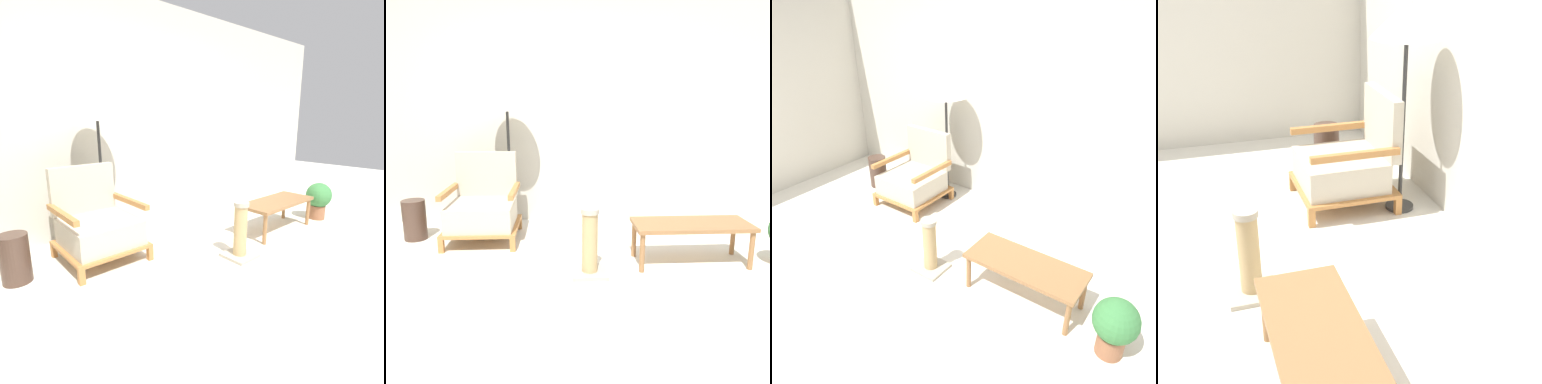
% 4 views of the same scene
% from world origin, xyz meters
% --- Properties ---
extents(ground_plane, '(14.00, 14.00, 0.00)m').
position_xyz_m(ground_plane, '(0.00, 0.00, 0.00)').
color(ground_plane, silver).
extents(wall_back, '(8.00, 0.06, 2.70)m').
position_xyz_m(wall_back, '(0.00, 2.11, 1.35)').
color(wall_back, beige).
rests_on(wall_back, ground_plane).
extents(armchair, '(0.72, 0.73, 0.87)m').
position_xyz_m(armchair, '(-0.76, 1.43, 0.33)').
color(armchair, '#B2753D').
rests_on(armchair, ground_plane).
extents(floor_lamp, '(0.51, 0.51, 1.56)m').
position_xyz_m(floor_lamp, '(-0.52, 1.78, 1.39)').
color(floor_lamp, '#2D2D2D').
rests_on(floor_lamp, ground_plane).
extents(coffee_table, '(1.00, 0.42, 0.37)m').
position_xyz_m(coffee_table, '(1.16, 0.70, 0.32)').
color(coffee_table, olive).
rests_on(coffee_table, ground_plane).
extents(vase, '(0.23, 0.23, 0.41)m').
position_xyz_m(vase, '(-1.47, 1.45, 0.21)').
color(vase, '#473328').
rests_on(vase, ground_plane).
extents(potted_plant, '(0.33, 0.33, 0.49)m').
position_xyz_m(potted_plant, '(1.95, 0.56, 0.29)').
color(potted_plant, '#935B3D').
rests_on(potted_plant, ground_plane).
extents(scratching_post, '(0.29, 0.29, 0.56)m').
position_xyz_m(scratching_post, '(0.27, 0.51, 0.24)').
color(scratching_post, '#B2A893').
rests_on(scratching_post, ground_plane).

